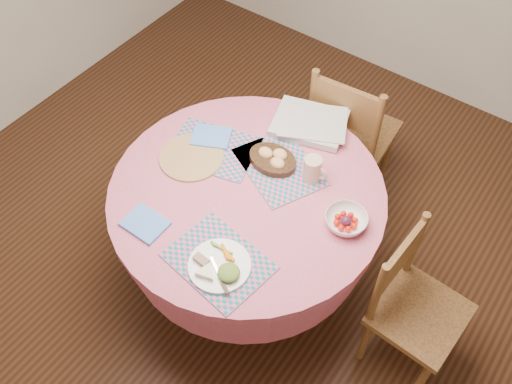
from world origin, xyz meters
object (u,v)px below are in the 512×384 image
(wicker_trivet, at_px, (191,157))
(bread_bowl, at_px, (273,159))
(chair_back, at_px, (349,133))
(dinner_plate, at_px, (220,266))
(chair_right, at_px, (412,304))
(dining_table, at_px, (247,217))
(fruit_bowl, at_px, (346,221))
(latte_mug, at_px, (313,169))

(wicker_trivet, relative_size, bread_bowl, 1.30)
(chair_back, xyz_separation_m, wicker_trivet, (-0.41, -0.82, 0.27))
(wicker_trivet, relative_size, dinner_plate, 1.18)
(chair_right, relative_size, bread_bowl, 3.65)
(dining_table, distance_m, fruit_bowl, 0.51)
(dinner_plate, bearing_deg, chair_right, 36.50)
(chair_back, xyz_separation_m, dinner_plate, (0.07, -1.21, 0.28))
(fruit_bowl, bearing_deg, chair_right, 2.18)
(chair_right, height_order, dinner_plate, chair_right)
(dinner_plate, bearing_deg, fruit_bowl, 58.77)
(dinner_plate, bearing_deg, latte_mug, 85.94)
(dining_table, height_order, fruit_bowl, fruit_bowl)
(chair_right, bearing_deg, latte_mug, 83.04)
(dining_table, xyz_separation_m, chair_right, (0.82, 0.11, -0.12))
(chair_right, relative_size, dinner_plate, 3.31)
(chair_back, distance_m, wicker_trivet, 0.95)
(chair_back, relative_size, wicker_trivet, 3.12)
(dining_table, relative_size, chair_right, 1.48)
(wicker_trivet, bearing_deg, dining_table, -1.16)
(chair_back, xyz_separation_m, latte_mug, (0.11, -0.60, 0.33))
(latte_mug, bearing_deg, chair_back, 100.68)
(fruit_bowl, bearing_deg, dining_table, -167.49)
(chair_right, bearing_deg, dinner_plate, 129.74)
(latte_mug, bearing_deg, fruit_bowl, -27.08)
(chair_right, xyz_separation_m, wicker_trivet, (-1.15, -0.11, 0.32))
(dining_table, height_order, chair_right, chair_right)
(dining_table, bearing_deg, dinner_plate, -68.39)
(chair_back, height_order, bread_bowl, chair_back)
(wicker_trivet, height_order, fruit_bowl, fruit_bowl)
(chair_back, height_order, dinner_plate, chair_back)
(dining_table, relative_size, wicker_trivet, 4.13)
(dinner_plate, xyz_separation_m, latte_mug, (0.04, 0.61, 0.05))
(fruit_bowl, bearing_deg, wicker_trivet, -173.18)
(latte_mug, height_order, fruit_bowl, latte_mug)
(chair_back, relative_size, latte_mug, 7.54)
(chair_back, xyz_separation_m, bread_bowl, (-0.08, -0.62, 0.29))
(chair_right, bearing_deg, dining_table, 101.06)
(chair_back, bearing_deg, latte_mug, 96.08)
(latte_mug, relative_size, fruit_bowl, 0.56)
(dining_table, relative_size, latte_mug, 9.98)
(wicker_trivet, height_order, bread_bowl, bread_bowl)
(dinner_plate, bearing_deg, bread_bowl, 104.56)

